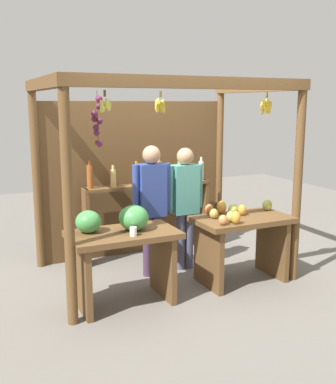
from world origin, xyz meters
TOP-DOWN VIEW (x-y plane):
  - ground_plane at (0.00, 0.00)m, footprint 12.00×12.00m
  - market_stall at (-0.00, 0.38)m, footprint 2.76×1.83m
  - fruit_counter_left at (-0.74, -0.63)m, footprint 1.11×0.64m
  - fruit_counter_right at (0.71, -0.64)m, footprint 1.11×0.64m
  - bottle_shelf_unit at (0.09, 0.64)m, footprint 1.76×0.22m
  - vendor_man at (-0.14, -0.03)m, footprint 0.48×0.21m
  - vendor_woman at (0.32, 0.01)m, footprint 0.48×0.21m

SIDE VIEW (x-z plane):
  - ground_plane at x=0.00m, z-range 0.00..0.00m
  - fruit_counter_right at x=0.71m, z-range 0.11..1.04m
  - fruit_counter_left at x=-0.74m, z-range 0.13..1.16m
  - bottle_shelf_unit at x=0.09m, z-range 0.12..1.47m
  - vendor_woman at x=0.32m, z-range 0.15..1.67m
  - vendor_man at x=-0.14m, z-range 0.15..1.73m
  - market_stall at x=0.00m, z-range 0.20..2.51m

